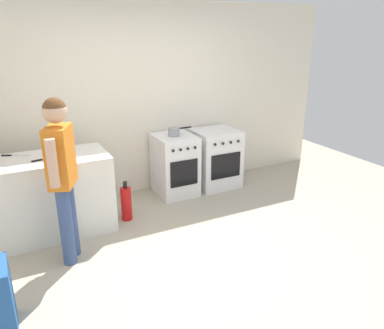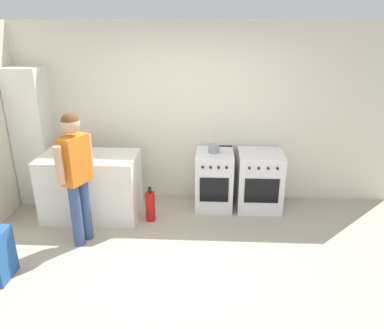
{
  "view_description": "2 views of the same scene",
  "coord_description": "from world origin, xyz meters",
  "px_view_note": "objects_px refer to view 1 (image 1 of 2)",
  "views": [
    {
      "loc": [
        -1.67,
        -2.96,
        2.18
      ],
      "look_at": [
        0.15,
        0.65,
        0.75
      ],
      "focal_mm": 35.0,
      "sensor_mm": 36.0,
      "label": 1
    },
    {
      "loc": [
        0.29,
        -3.43,
        2.62
      ],
      "look_at": [
        0.07,
        0.81,
        0.96
      ],
      "focal_mm": 35.0,
      "sensor_mm": 36.0,
      "label": 2
    }
  ],
  "objects_px": {
    "oven_left": "(175,165)",
    "fire_extinguisher": "(126,203)",
    "oven_right": "(215,158)",
    "person": "(62,168)",
    "pot": "(174,132)",
    "knife_carving": "(46,159)",
    "knife_chef": "(15,155)"
  },
  "relations": [
    {
      "from": "knife_chef",
      "to": "oven_right",
      "type": "bearing_deg",
      "value": 3.5
    },
    {
      "from": "oven_left",
      "to": "knife_carving",
      "type": "relative_size",
      "value": 2.58
    },
    {
      "from": "oven_right",
      "to": "person",
      "type": "xyz_separation_m",
      "value": [
        -2.28,
        -1.04,
        0.56
      ]
    },
    {
      "from": "oven_left",
      "to": "fire_extinguisher",
      "type": "distance_m",
      "value": 1.01
    },
    {
      "from": "oven_left",
      "to": "person",
      "type": "relative_size",
      "value": 0.52
    },
    {
      "from": "pot",
      "to": "fire_extinguisher",
      "type": "relative_size",
      "value": 0.68
    },
    {
      "from": "pot",
      "to": "knife_carving",
      "type": "relative_size",
      "value": 1.03
    },
    {
      "from": "knife_carving",
      "to": "person",
      "type": "xyz_separation_m",
      "value": [
        0.08,
        -0.6,
        0.08
      ]
    },
    {
      "from": "oven_right",
      "to": "knife_carving",
      "type": "distance_m",
      "value": 2.45
    },
    {
      "from": "oven_left",
      "to": "oven_right",
      "type": "xyz_separation_m",
      "value": [
        0.66,
        0.0,
        0.0
      ]
    },
    {
      "from": "oven_right",
      "to": "knife_chef",
      "type": "distance_m",
      "value": 2.71
    },
    {
      "from": "knife_carving",
      "to": "person",
      "type": "bearing_deg",
      "value": -82.46
    },
    {
      "from": "pot",
      "to": "person",
      "type": "height_order",
      "value": "person"
    },
    {
      "from": "oven_right",
      "to": "pot",
      "type": "relative_size",
      "value": 2.49
    },
    {
      "from": "fire_extinguisher",
      "to": "knife_chef",
      "type": "bearing_deg",
      "value": 164.44
    },
    {
      "from": "knife_chef",
      "to": "fire_extinguisher",
      "type": "distance_m",
      "value": 1.36
    },
    {
      "from": "oven_left",
      "to": "person",
      "type": "xyz_separation_m",
      "value": [
        -1.63,
        -1.04,
        0.56
      ]
    },
    {
      "from": "oven_right",
      "to": "person",
      "type": "relative_size",
      "value": 0.52
    },
    {
      "from": "oven_left",
      "to": "fire_extinguisher",
      "type": "height_order",
      "value": "oven_left"
    },
    {
      "from": "person",
      "to": "pot",
      "type": "bearing_deg",
      "value": 32.31
    },
    {
      "from": "fire_extinguisher",
      "to": "oven_right",
      "type": "bearing_deg",
      "value": 17.4
    },
    {
      "from": "person",
      "to": "knife_chef",
      "type": "bearing_deg",
      "value": 113.16
    },
    {
      "from": "oven_left",
      "to": "pot",
      "type": "bearing_deg",
      "value": -120.83
    },
    {
      "from": "oven_right",
      "to": "person",
      "type": "bearing_deg",
      "value": -155.52
    },
    {
      "from": "knife_carving",
      "to": "fire_extinguisher",
      "type": "height_order",
      "value": "knife_carving"
    },
    {
      "from": "oven_right",
      "to": "knife_chef",
      "type": "bearing_deg",
      "value": -176.5
    },
    {
      "from": "pot",
      "to": "knife_carving",
      "type": "height_order",
      "value": "pot"
    },
    {
      "from": "knife_chef",
      "to": "fire_extinguisher",
      "type": "relative_size",
      "value": 0.59
    },
    {
      "from": "person",
      "to": "oven_left",
      "type": "bearing_deg",
      "value": 32.56
    },
    {
      "from": "person",
      "to": "fire_extinguisher",
      "type": "relative_size",
      "value": 3.29
    },
    {
      "from": "knife_chef",
      "to": "fire_extinguisher",
      "type": "xyz_separation_m",
      "value": [
        1.13,
        -0.32,
        -0.69
      ]
    },
    {
      "from": "pot",
      "to": "knife_chef",
      "type": "relative_size",
      "value": 1.16
    }
  ]
}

